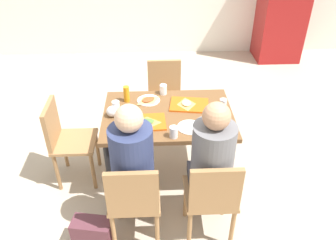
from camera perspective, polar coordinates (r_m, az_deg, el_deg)
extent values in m
cube|color=#B7A893|center=(3.60, 0.00, -9.00)|extent=(10.00, 10.00, 0.02)
cube|color=brown|center=(3.14, 0.00, 0.82)|extent=(1.19, 0.85, 0.04)
cylinder|color=black|center=(3.11, -9.70, -8.92)|extent=(0.06, 0.06, 0.71)
cylinder|color=black|center=(3.15, 10.19, -8.28)|extent=(0.06, 0.06, 0.71)
cylinder|color=black|center=(3.67, -8.65, -1.13)|extent=(0.06, 0.06, 0.71)
cylinder|color=black|center=(3.71, 8.02, -0.67)|extent=(0.06, 0.06, 0.71)
cube|color=#9E7247|center=(2.76, -5.59, -12.53)|extent=(0.40, 0.40, 0.03)
cube|color=#9E7247|center=(2.48, -6.01, -12.17)|extent=(0.38, 0.04, 0.40)
cylinder|color=#9E7247|center=(3.06, -8.50, -13.21)|extent=(0.04, 0.04, 0.43)
cylinder|color=#9E7247|center=(3.04, -1.95, -13.12)|extent=(0.04, 0.04, 0.43)
cylinder|color=#9E7247|center=(2.85, -9.04, -18.25)|extent=(0.04, 0.04, 0.43)
cylinder|color=#9E7247|center=(2.82, -1.81, -18.20)|extent=(0.04, 0.04, 0.43)
cube|color=#9E7247|center=(2.79, 6.98, -12.08)|extent=(0.40, 0.40, 0.03)
cube|color=#9E7247|center=(2.51, 7.94, -11.65)|extent=(0.38, 0.04, 0.40)
cylinder|color=#9E7247|center=(3.05, 2.96, -12.94)|extent=(0.04, 0.04, 0.43)
cylinder|color=#9E7247|center=(3.10, 9.38, -12.57)|extent=(0.04, 0.04, 0.43)
cylinder|color=#9E7247|center=(2.84, 3.61, -17.98)|extent=(0.04, 0.04, 0.43)
cylinder|color=#9E7247|center=(2.89, 10.66, -17.47)|extent=(0.04, 0.04, 0.43)
cube|color=#9E7247|center=(3.90, -0.51, 3.29)|extent=(0.40, 0.40, 0.03)
cube|color=#9E7247|center=(3.95, -0.63, 7.31)|extent=(0.38, 0.04, 0.40)
cylinder|color=#9E7247|center=(3.89, 2.11, -0.87)|extent=(0.04, 0.04, 0.43)
cylinder|color=#9E7247|center=(3.88, -2.90, -1.00)|extent=(0.04, 0.04, 0.43)
cylinder|color=#9E7247|center=(4.17, 1.75, 1.82)|extent=(0.04, 0.04, 0.43)
cylinder|color=#9E7247|center=(4.16, -2.92, 1.70)|extent=(0.04, 0.04, 0.43)
cube|color=#9E7247|center=(3.39, -15.34, -3.52)|extent=(0.40, 0.40, 0.03)
cube|color=#9E7247|center=(3.31, -18.93, -0.61)|extent=(0.04, 0.38, 0.40)
cylinder|color=#9E7247|center=(3.62, -11.70, -4.73)|extent=(0.04, 0.04, 0.43)
cylinder|color=#9E7247|center=(3.37, -12.40, -8.37)|extent=(0.04, 0.04, 0.43)
cylinder|color=#9E7247|center=(3.70, -16.92, -4.78)|extent=(0.04, 0.04, 0.43)
cylinder|color=#9E7247|center=(3.45, -18.03, -8.33)|extent=(0.04, 0.04, 0.43)
cylinder|color=#383842|center=(3.08, -6.74, -12.19)|extent=(0.10, 0.10, 0.46)
cylinder|color=#383842|center=(3.08, -3.70, -12.15)|extent=(0.10, 0.10, 0.46)
cube|color=#383842|center=(2.81, -5.58, -9.69)|extent=(0.32, 0.28, 0.10)
cylinder|color=navy|center=(2.52, -6.05, -6.35)|extent=(0.32, 0.32, 0.52)
sphere|color=#DBAD89|center=(2.31, -6.56, 0.25)|extent=(0.20, 0.20, 0.20)
cylinder|color=#383842|center=(3.09, 4.56, -11.86)|extent=(0.10, 0.10, 0.46)
cylinder|color=#383842|center=(3.11, 7.55, -11.69)|extent=(0.10, 0.10, 0.46)
cube|color=#383842|center=(2.84, 6.68, -9.28)|extent=(0.32, 0.28, 0.10)
cylinder|color=slate|center=(2.55, 7.49, -5.92)|extent=(0.32, 0.32, 0.52)
sphere|color=tan|center=(2.34, 8.12, 0.64)|extent=(0.20, 0.20, 0.20)
cube|color=#D85914|center=(3.00, -3.84, -0.40)|extent=(0.37, 0.28, 0.02)
cube|color=#D85914|center=(3.24, 3.57, 2.57)|extent=(0.39, 0.31, 0.02)
cylinder|color=white|center=(3.32, -3.27, 3.31)|extent=(0.22, 0.22, 0.01)
cylinder|color=white|center=(2.95, 3.69, -1.20)|extent=(0.22, 0.22, 0.01)
pyramid|color=#C68C47|center=(2.98, -3.56, -0.36)|extent=(0.19, 0.14, 0.01)
ellipsoid|color=#4C7233|center=(2.97, -3.57, -0.20)|extent=(0.13, 0.09, 0.01)
pyramid|color=tan|center=(3.23, 3.11, 2.75)|extent=(0.13, 0.17, 0.01)
ellipsoid|color=#D8C67F|center=(3.23, 3.11, 2.90)|extent=(0.09, 0.12, 0.01)
pyramid|color=#DBAD60|center=(3.30, -3.31, 3.34)|extent=(0.23, 0.21, 0.01)
ellipsoid|color=#B74723|center=(3.30, -3.31, 3.49)|extent=(0.16, 0.15, 0.01)
cylinder|color=white|center=(3.41, -0.79, 5.13)|extent=(0.07, 0.07, 0.10)
cylinder|color=white|center=(2.80, 0.96, -2.03)|extent=(0.07, 0.07, 0.10)
cylinder|color=white|center=(3.17, -8.69, 2.28)|extent=(0.07, 0.07, 0.10)
cylinder|color=#B7BCC6|center=(3.17, 9.15, 2.48)|extent=(0.07, 0.07, 0.12)
cylinder|color=orange|center=(3.29, -6.95, 4.33)|extent=(0.06, 0.06, 0.16)
sphere|color=silver|center=(3.10, -9.35, 1.43)|extent=(0.10, 0.10, 0.10)
cube|color=#592D38|center=(2.97, -12.41, -18.01)|extent=(0.34, 0.21, 0.28)
cube|color=maroon|center=(6.05, 18.79, 18.19)|extent=(0.70, 0.60, 1.90)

